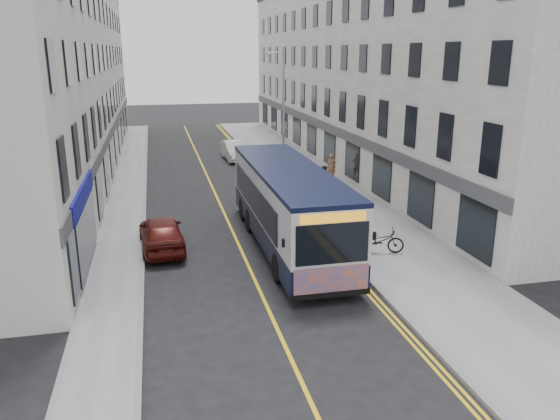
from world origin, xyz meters
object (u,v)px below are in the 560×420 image
bicycle (380,240)px  car_white (235,151)px  city_bus (288,204)px  car_maroon (161,233)px  pedestrian_far (325,179)px  streetlamp (282,115)px  pedestrian_near (331,167)px

bicycle → car_white: 21.58m
city_bus → car_maroon: 5.40m
city_bus → pedestrian_far: (4.15, 8.00, -0.96)m
car_maroon → pedestrian_far: bearing=-146.1°
city_bus → pedestrian_far: bearing=62.6°
streetlamp → car_white: size_ratio=1.85×
car_maroon → pedestrian_near: bearing=-140.0°
streetlamp → car_white: bearing=99.5°
streetlamp → city_bus: streetlamp is taller
city_bus → pedestrian_far: city_bus is taller
streetlamp → pedestrian_far: streetlamp is taller
pedestrian_near → car_white: bearing=119.3°
bicycle → car_maroon: size_ratio=0.45×
city_bus → car_white: city_bus is taller
streetlamp → pedestrian_far: 4.63m
pedestrian_far → car_maroon: bearing=-177.6°
pedestrian_near → car_maroon: 14.88m
streetlamp → bicycle: (1.22, -12.16, -3.75)m
streetlamp → car_maroon: size_ratio=1.86×
car_white → car_maroon: size_ratio=1.01×
streetlamp → pedestrian_near: 4.89m
bicycle → car_maroon: car_maroon is taller
pedestrian_far → city_bus: bearing=-152.5°
car_white → city_bus: bearing=-94.2°
city_bus → bicycle: 4.04m
bicycle → pedestrian_far: (0.77, 9.85, 0.28)m
pedestrian_near → streetlamp: bearing=-168.2°
bicycle → car_white: bearing=25.3°
bicycle → car_white: car_white is taller
pedestrian_near → car_maroon: pedestrian_near is taller
streetlamp → pedestrian_far: (1.99, -2.32, -3.47)m
city_bus → pedestrian_near: city_bus is taller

